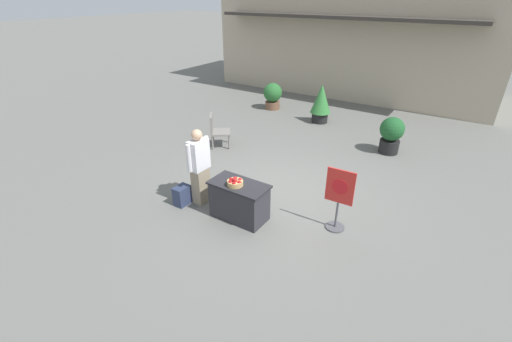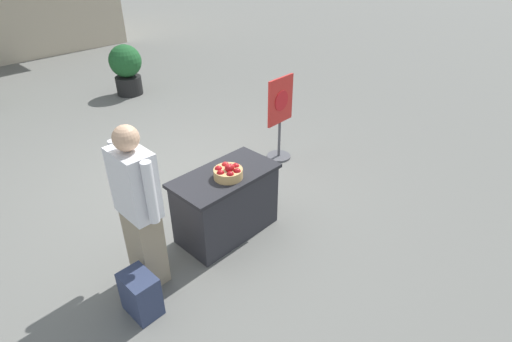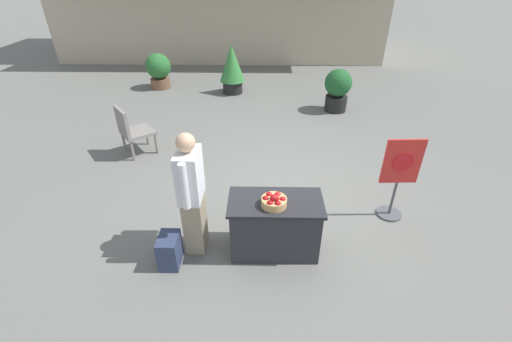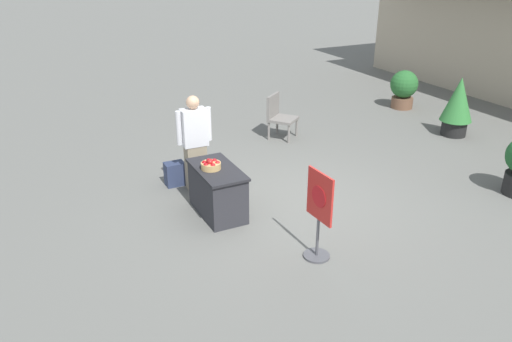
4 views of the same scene
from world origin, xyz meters
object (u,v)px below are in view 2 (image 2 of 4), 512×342
Objects in this scene: display_table at (226,203)px; potted_plant_far_right at (126,68)px; apple_basket at (228,172)px; poster_board at (280,117)px; backpack at (141,294)px; person_visitor at (139,209)px.

display_table is 5.11m from potted_plant_far_right.
poster_board reaches higher than apple_basket.
potted_plant_far_right reaches higher than backpack.
backpack is (-1.29, -0.28, -0.18)m from display_table.
backpack is (-0.28, -0.30, -0.63)m from person_visitor.
apple_basket is at bearing -106.15° from display_table.
person_visitor is 5.51m from potted_plant_far_right.
display_table reaches higher than backpack.
backpack is 5.91m from potted_plant_far_right.
apple_basket is 0.18× the size of person_visitor.
person_visitor is 1.32× the size of poster_board.
apple_basket is 0.24× the size of poster_board.
person_visitor reaches higher than backpack.
person_visitor is at bearing -118.94° from potted_plant_far_right.
potted_plant_far_right is (-0.08, 4.11, -0.10)m from poster_board.
potted_plant_far_right is (2.66, 4.81, -0.28)m from person_visitor.
backpack is at bearing -74.10° from poster_board.
person_visitor is at bearing -78.10° from poster_board.
apple_basket is 0.30× the size of potted_plant_far_right.
display_table is at bearing 73.85° from apple_basket.
person_visitor reaches higher than poster_board.
display_table is 1.11m from person_visitor.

